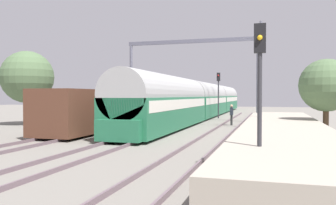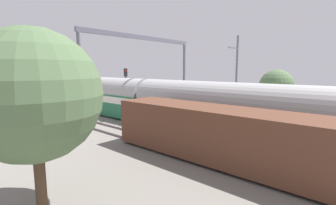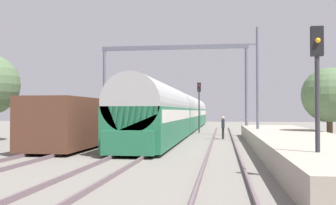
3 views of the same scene
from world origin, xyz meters
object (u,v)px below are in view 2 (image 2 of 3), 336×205
(freight_car, at_px, (220,134))
(person_crossing, at_px, (201,109))
(railway_signal_far, at_px, (126,84))
(passenger_train, at_px, (97,95))
(catenary_gantry, at_px, (143,60))

(freight_car, relative_size, person_crossing, 7.51)
(person_crossing, bearing_deg, railway_signal_far, 16.06)
(freight_car, distance_m, person_crossing, 10.88)
(passenger_train, xyz_separation_m, freight_car, (-4.22, -18.08, -0.50))
(person_crossing, height_order, catenary_gantry, catenary_gantry)
(freight_car, xyz_separation_m, person_crossing, (8.45, 6.83, -0.44))
(person_crossing, xyz_separation_m, railway_signal_far, (-2.31, 8.48, 2.14))
(railway_signal_far, bearing_deg, catenary_gantry, -111.40)
(freight_car, relative_size, catenary_gantry, 1.01)
(freight_car, xyz_separation_m, railway_signal_far, (6.14, 15.30, 1.70))
(person_crossing, relative_size, catenary_gantry, 0.13)
(passenger_train, height_order, freight_car, passenger_train)
(passenger_train, relative_size, freight_car, 3.78)
(freight_car, height_order, catenary_gantry, catenary_gantry)
(catenary_gantry, bearing_deg, passenger_train, 90.00)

